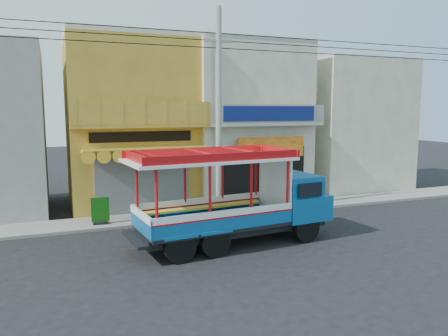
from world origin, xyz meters
The scene contains 12 objects.
ground centered at (0.00, 0.00, 0.00)m, with size 90.00×90.00×0.00m, color black.
sidewalk centered at (0.00, 4.00, 0.06)m, with size 30.00×2.00×0.12m, color slate.
shophouse_left centered at (-4.00, 7.96, 4.11)m, with size 6.00×7.50×8.24m.
shophouse_right centered at (2.00, 7.96, 4.11)m, with size 6.00×6.75×8.24m.
party_pilaster centered at (-1.00, 4.85, 4.00)m, with size 0.35×0.30×8.00m, color #AFAB90.
filler_building_right centered at (9.00, 8.00, 3.80)m, with size 6.00×6.00×7.60m, color #AFAB90.
utility_pole centered at (-0.85, 3.30, 5.03)m, with size 28.00×0.26×9.00m.
songthaew_truck centered at (-1.34, -0.39, 1.64)m, with size 7.46×3.03×3.39m.
green_sign centered at (-6.02, 3.63, 0.58)m, with size 0.72×0.37×1.10m.
potted_plant_a centered at (2.36, 4.43, 0.65)m, with size 0.95×0.82×1.05m, color #1D5117.
potted_plant_b centered at (2.75, 3.76, 0.66)m, with size 0.60×0.48×1.09m, color #1D5117.
potted_plant_c centered at (3.49, 3.96, 0.61)m, with size 0.54×0.54×0.97m, color #1D5117.
Camera 1 is at (-7.67, -14.30, 4.77)m, focal length 35.00 mm.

